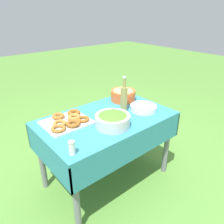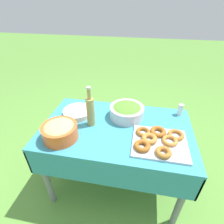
{
  "view_description": "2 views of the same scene",
  "coord_description": "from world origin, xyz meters",
  "px_view_note": "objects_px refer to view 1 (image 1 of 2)",
  "views": [
    {
      "loc": [
        1.06,
        1.33,
        1.55
      ],
      "look_at": [
        -0.06,
        0.0,
        0.72
      ],
      "focal_mm": 35.0,
      "sensor_mm": 36.0,
      "label": 1
    },
    {
      "loc": [
        0.16,
        -1.05,
        1.55
      ],
      "look_at": [
        -0.05,
        0.06,
        0.78
      ],
      "focal_mm": 28.0,
      "sensor_mm": 36.0,
      "label": 2
    }
  ],
  "objects_px": {
    "salad_bowl": "(113,119)",
    "plate_stack": "(143,108)",
    "olive_oil_bottle": "(124,98)",
    "pasta_bowl": "(123,94)",
    "donut_platter": "(68,121)"
  },
  "relations": [
    {
      "from": "salad_bowl",
      "to": "plate_stack",
      "type": "height_order",
      "value": "salad_bowl"
    },
    {
      "from": "donut_platter",
      "to": "olive_oil_bottle",
      "type": "relative_size",
      "value": 1.18
    },
    {
      "from": "pasta_bowl",
      "to": "donut_platter",
      "type": "bearing_deg",
      "value": 5.95
    },
    {
      "from": "olive_oil_bottle",
      "to": "plate_stack",
      "type": "bearing_deg",
      "value": 144.21
    },
    {
      "from": "plate_stack",
      "to": "olive_oil_bottle",
      "type": "relative_size",
      "value": 0.74
    },
    {
      "from": "plate_stack",
      "to": "olive_oil_bottle",
      "type": "height_order",
      "value": "olive_oil_bottle"
    },
    {
      "from": "pasta_bowl",
      "to": "donut_platter",
      "type": "xyz_separation_m",
      "value": [
        0.69,
        0.07,
        -0.05
      ]
    },
    {
      "from": "salad_bowl",
      "to": "plate_stack",
      "type": "distance_m",
      "value": 0.42
    },
    {
      "from": "salad_bowl",
      "to": "olive_oil_bottle",
      "type": "xyz_separation_m",
      "value": [
        -0.26,
        -0.16,
        0.07
      ]
    },
    {
      "from": "pasta_bowl",
      "to": "donut_platter",
      "type": "height_order",
      "value": "pasta_bowl"
    },
    {
      "from": "pasta_bowl",
      "to": "donut_platter",
      "type": "distance_m",
      "value": 0.69
    },
    {
      "from": "donut_platter",
      "to": "pasta_bowl",
      "type": "bearing_deg",
      "value": -174.05
    },
    {
      "from": "salad_bowl",
      "to": "olive_oil_bottle",
      "type": "relative_size",
      "value": 0.86
    },
    {
      "from": "donut_platter",
      "to": "plate_stack",
      "type": "xyz_separation_m",
      "value": [
        -0.67,
        0.23,
        0.0
      ]
    },
    {
      "from": "pasta_bowl",
      "to": "plate_stack",
      "type": "xyz_separation_m",
      "value": [
        0.02,
        0.3,
        -0.04
      ]
    }
  ]
}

